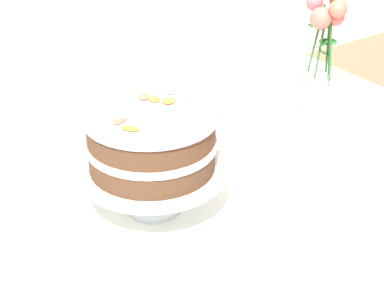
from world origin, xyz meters
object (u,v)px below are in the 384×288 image
(cake_stand, at_px, (154,175))
(flower_vase, at_px, (322,59))
(dining_table, at_px, (221,226))
(teacup, at_px, (311,190))
(layer_cake, at_px, (153,138))

(cake_stand, relative_size, flower_vase, 0.86)
(cake_stand, bearing_deg, dining_table, -7.34)
(dining_table, relative_size, teacup, 11.88)
(cake_stand, distance_m, teacup, 0.32)
(dining_table, bearing_deg, flower_vase, 18.98)
(layer_cake, bearing_deg, teacup, -28.76)
(flower_vase, bearing_deg, dining_table, -161.02)
(dining_table, relative_size, flower_vase, 4.13)
(flower_vase, bearing_deg, layer_cake, -167.77)
(teacup, bearing_deg, cake_stand, 151.25)
(dining_table, distance_m, cake_stand, 0.23)
(layer_cake, relative_size, teacup, 2.12)
(dining_table, distance_m, flower_vase, 0.50)
(cake_stand, bearing_deg, teacup, -28.75)
(layer_cake, bearing_deg, flower_vase, 12.23)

